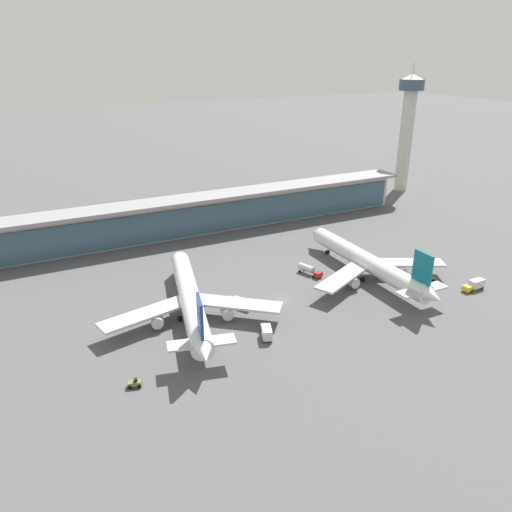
# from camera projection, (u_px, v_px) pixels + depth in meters

# --- Properties ---
(ground_plane) EXTENTS (1200.00, 1200.00, 0.00)m
(ground_plane) POSITION_uv_depth(u_px,v_px,m) (282.00, 300.00, 142.01)
(ground_plane) COLOR #515154
(airliner_left_stand) EXTENTS (46.89, 61.96, 16.67)m
(airliner_left_stand) POSITION_uv_depth(u_px,v_px,m) (190.00, 299.00, 131.09)
(airliner_left_stand) COLOR white
(airliner_left_stand) RESTS_ON ground
(airliner_centre_stand) EXTENTS (48.17, 62.48, 16.67)m
(airliner_centre_stand) POSITION_uv_depth(u_px,v_px,m) (368.00, 263.00, 153.97)
(airliner_centre_stand) COLOR white
(airliner_centre_stand) RESTS_ON ground
(service_truck_near_nose_olive) EXTENTS (3.33, 2.86, 2.05)m
(service_truck_near_nose_olive) POSITION_uv_depth(u_px,v_px,m) (430.00, 278.00, 153.67)
(service_truck_near_nose_olive) COLOR olive
(service_truck_near_nose_olive) RESTS_ON ground
(service_truck_under_wing_olive) EXTENTS (4.79, 7.64, 3.10)m
(service_truck_under_wing_olive) POSITION_uv_depth(u_px,v_px,m) (266.00, 331.00, 122.90)
(service_truck_under_wing_olive) COLOR olive
(service_truck_under_wing_olive) RESTS_ON ground
(service_truck_mid_apron_red) EXTENTS (4.85, 8.87, 2.95)m
(service_truck_mid_apron_red) POSITION_uv_depth(u_px,v_px,m) (309.00, 269.00, 157.79)
(service_truck_mid_apron_red) COLOR #B21E1E
(service_truck_mid_apron_red) RESTS_ON ground
(service_truck_by_tail_olive) EXTENTS (6.42, 8.50, 2.95)m
(service_truck_by_tail_olive) POSITION_uv_depth(u_px,v_px,m) (240.00, 301.00, 137.71)
(service_truck_by_tail_olive) COLOR olive
(service_truck_by_tail_olive) RESTS_ON ground
(service_truck_on_taxiway_olive) EXTENTS (3.22, 2.44, 2.05)m
(service_truck_on_taxiway_olive) POSITION_uv_depth(u_px,v_px,m) (135.00, 383.00, 104.88)
(service_truck_on_taxiway_olive) COLOR olive
(service_truck_on_taxiway_olive) RESTS_ON ground
(service_truck_at_far_stand_yellow) EXTENTS (7.36, 2.55, 3.10)m
(service_truck_at_far_stand_yellow) POSITION_uv_depth(u_px,v_px,m) (475.00, 285.00, 147.55)
(service_truck_at_far_stand_yellow) COLOR yellow
(service_truck_at_far_stand_yellow) RESTS_ON ground
(terminal_building) EXTENTS (183.69, 12.80, 15.20)m
(terminal_building) POSITION_uv_depth(u_px,v_px,m) (200.00, 213.00, 192.27)
(terminal_building) COLOR beige
(terminal_building) RESTS_ON ground
(control_tower) EXTENTS (12.00, 12.00, 61.56)m
(control_tower) POSITION_uv_depth(u_px,v_px,m) (407.00, 123.00, 242.66)
(control_tower) COLOR beige
(control_tower) RESTS_ON ground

